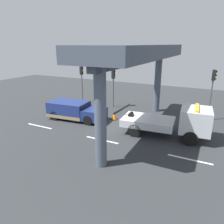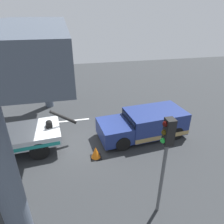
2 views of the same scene
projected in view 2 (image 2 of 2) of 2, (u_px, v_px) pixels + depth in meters
The scene contains 7 objects.
ground_plane at pixel (73, 145), 11.53m from camera, with size 60.00×40.00×0.10m, color #2D3033.
lane_stripe_west at pixel (150, 112), 15.17m from camera, with size 2.60×0.16×0.01m, color silver.
lane_stripe_mid at pixel (71, 121), 13.98m from camera, with size 2.60×0.16×0.01m, color silver.
towed_van_green at pixel (146, 124), 12.04m from camera, with size 5.37×2.63×1.58m.
overpass_structure at pixel (24, 41), 8.61m from camera, with size 3.60×13.45×6.52m.
traffic_light_far at pixel (166, 148), 6.39m from camera, with size 0.39×0.32×4.01m.
traffic_cone_orange at pixel (96, 153), 10.31m from camera, with size 0.56×0.56×0.66m.
Camera 2 is at (-0.15, 9.70, 6.86)m, focal length 31.88 mm.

